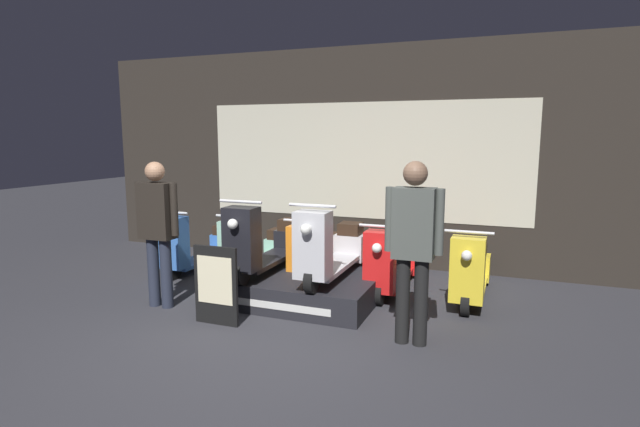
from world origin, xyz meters
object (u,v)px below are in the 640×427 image
(scooter_backrow_3, at_px, (392,264))
(scooter_backrow_2, at_px, (320,257))
(price_sign_board, at_px, (216,285))
(scooter_backrow_0, at_px, (198,246))
(scooter_display_left, at_px, (266,243))
(person_left_browsing, at_px, (158,224))
(scooter_backrow_1, at_px, (256,251))
(person_right_browsing, at_px, (413,241))
(scooter_backrow_4, at_px, (471,271))
(scooter_display_right, at_px, (331,249))

(scooter_backrow_3, bearing_deg, scooter_backrow_2, 180.00)
(price_sign_board, bearing_deg, scooter_backrow_0, 129.30)
(scooter_display_left, distance_m, person_left_browsing, 1.25)
(scooter_display_left, distance_m, price_sign_board, 1.03)
(scooter_backrow_3, bearing_deg, scooter_backrow_1, 180.00)
(scooter_backrow_3, height_order, person_left_browsing, person_left_browsing)
(scooter_backrow_3, xyz_separation_m, price_sign_board, (-1.41, -1.76, 0.07))
(scooter_display_left, xyz_separation_m, scooter_backrow_2, (0.40, 0.75, -0.31))
(scooter_backrow_2, bearing_deg, person_right_browsing, -45.52)
(scooter_backrow_4, bearing_deg, scooter_display_left, -161.87)
(scooter_display_right, bearing_deg, scooter_display_left, 180.00)
(scooter_backrow_4, height_order, person_right_browsing, person_right_browsing)
(scooter_backrow_3, relative_size, scooter_backrow_4, 1.00)
(scooter_display_left, xyz_separation_m, scooter_display_right, (0.83, 0.00, 0.00))
(scooter_backrow_1, xyz_separation_m, scooter_backrow_4, (2.85, 0.00, 0.00))
(scooter_backrow_0, xyz_separation_m, person_left_browsing, (0.55, -1.52, 0.60))
(person_right_browsing, relative_size, price_sign_board, 2.08)
(scooter_backrow_2, relative_size, person_right_browsing, 0.99)
(scooter_display_left, xyz_separation_m, person_left_browsing, (-0.95, -0.76, 0.30))
(scooter_backrow_0, xyz_separation_m, person_right_browsing, (3.39, -1.52, 0.64))
(scooter_backrow_3, relative_size, person_left_browsing, 1.03)
(scooter_display_right, relative_size, scooter_backrow_3, 1.00)
(scooter_backrow_4, xyz_separation_m, person_right_browsing, (-0.41, -1.52, 0.64))
(scooter_backrow_0, bearing_deg, scooter_display_right, -17.99)
(scooter_display_right, distance_m, scooter_backrow_2, 0.92)
(scooter_display_right, relative_size, scooter_backrow_1, 1.00)
(scooter_display_right, distance_m, scooter_backrow_4, 1.69)
(scooter_backrow_3, distance_m, person_left_browsing, 2.82)
(scooter_display_right, height_order, scooter_backrow_4, scooter_display_right)
(scooter_backrow_0, height_order, scooter_backrow_4, same)
(scooter_backrow_1, xyz_separation_m, person_right_browsing, (2.44, -1.52, 0.64))
(person_right_browsing, bearing_deg, scooter_display_right, 144.44)
(scooter_backrow_2, xyz_separation_m, person_left_browsing, (-1.35, -1.52, 0.60))
(scooter_backrow_3, relative_size, person_right_browsing, 0.99)
(scooter_backrow_0, xyz_separation_m, scooter_backrow_4, (3.80, 0.00, 0.00))
(scooter_backrow_0, height_order, scooter_backrow_1, same)
(scooter_backrow_0, xyz_separation_m, scooter_backrow_2, (1.90, 0.00, 0.00))
(scooter_display_left, xyz_separation_m, scooter_backrow_4, (2.30, 0.75, -0.31))
(scooter_backrow_1, distance_m, person_right_browsing, 2.94)
(person_left_browsing, bearing_deg, scooter_backrow_4, 24.99)
(scooter_backrow_0, distance_m, scooter_backrow_3, 2.85)
(scooter_backrow_4, xyz_separation_m, price_sign_board, (-2.36, -1.76, 0.07))
(scooter_backrow_0, bearing_deg, person_left_browsing, -70.15)
(scooter_backrow_2, distance_m, price_sign_board, 1.82)
(scooter_display_left, xyz_separation_m, person_right_browsing, (1.89, -0.76, 0.33))
(scooter_display_right, bearing_deg, scooter_backrow_1, 151.22)
(person_left_browsing, height_order, price_sign_board, person_left_browsing)
(person_right_browsing, height_order, price_sign_board, person_right_browsing)
(scooter_backrow_4, bearing_deg, price_sign_board, -143.35)
(scooter_display_left, distance_m, scooter_backrow_2, 0.91)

